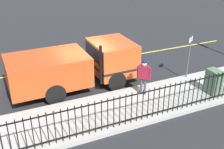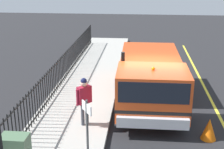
% 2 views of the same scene
% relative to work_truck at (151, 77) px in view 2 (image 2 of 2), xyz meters
% --- Properties ---
extents(ground_plane, '(54.94, 54.94, 0.00)m').
position_rel_work_truck_xyz_m(ground_plane, '(-0.03, 0.29, -1.23)').
color(ground_plane, '#232326').
rests_on(ground_plane, ground).
extents(sidewalk_slab, '(2.89, 24.97, 0.18)m').
position_rel_work_truck_xyz_m(sidewalk_slab, '(2.91, 0.29, -1.15)').
color(sidewalk_slab, '#A3A099').
rests_on(sidewalk_slab, ground).
extents(lane_marking, '(0.12, 22.48, 0.01)m').
position_rel_work_truck_xyz_m(lane_marking, '(-2.68, 0.29, -1.23)').
color(lane_marking, yellow).
rests_on(lane_marking, ground).
extents(work_truck, '(2.60, 6.40, 2.42)m').
position_rel_work_truck_xyz_m(work_truck, '(0.00, 0.00, 0.00)').
color(work_truck, '#D84C1E').
rests_on(work_truck, ground).
extents(worker_standing, '(0.50, 0.50, 1.73)m').
position_rel_work_truck_xyz_m(worker_standing, '(2.31, 2.26, 0.00)').
color(worker_standing, maroon).
rests_on(worker_standing, sidewalk_slab).
extents(iron_fence, '(0.04, 21.26, 1.35)m').
position_rel_work_truck_xyz_m(iron_fence, '(4.12, 0.29, -0.37)').
color(iron_fence, black).
rests_on(iron_fence, sidewalk_slab).
extents(traffic_cone, '(0.52, 0.52, 0.74)m').
position_rel_work_truck_xyz_m(traffic_cone, '(-1.91, 2.56, -0.87)').
color(traffic_cone, orange).
rests_on(traffic_cone, ground).
extents(street_sign, '(0.31, 0.43, 2.27)m').
position_rel_work_truck_xyz_m(street_sign, '(1.67, 5.29, 0.36)').
color(street_sign, '#4C4C4C').
rests_on(street_sign, sidewalk_slab).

